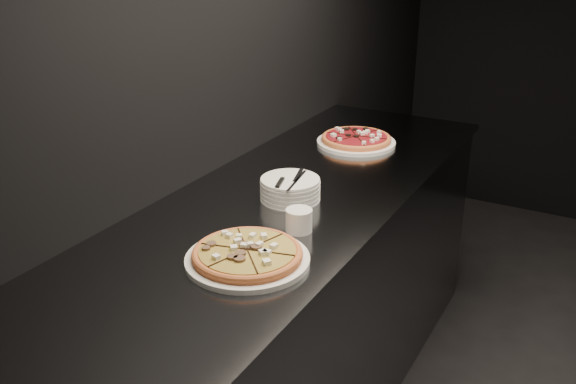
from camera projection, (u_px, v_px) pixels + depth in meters
The scene contains 7 objects.
wall_left at pixel (185, 49), 2.15m from camera, with size 0.02×5.00×2.80m, color black.
counter at pixel (282, 315), 2.35m from camera, with size 0.74×2.44×0.92m.
pizza_mushroom at pixel (247, 255), 1.78m from camera, with size 0.37×0.37×0.04m.
pizza_tomato at pixel (356, 140), 2.72m from camera, with size 0.34×0.34×0.04m.
plate_stack at pixel (290, 189), 2.18m from camera, with size 0.20×0.20×0.08m.
cutlery at pixel (290, 180), 2.14m from camera, with size 0.06×0.22×0.01m.
ramekin at pixel (299, 220), 1.95m from camera, with size 0.08×0.08×0.07m.
Camera 1 is at (-1.14, -1.73, 1.80)m, focal length 40.00 mm.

